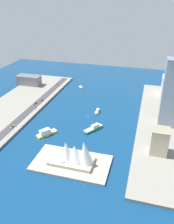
# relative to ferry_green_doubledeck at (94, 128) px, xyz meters

# --- Properties ---
(ground_plane) EXTENTS (440.00, 440.00, 0.00)m
(ground_plane) POSITION_rel_ferry_green_doubledeck_xyz_m (15.59, -32.08, -1.99)
(ground_plane) COLOR navy
(quay_west) EXTENTS (70.00, 240.00, 2.51)m
(quay_west) POSITION_rel_ferry_green_doubledeck_xyz_m (-80.84, -32.08, -0.73)
(quay_west) COLOR gray
(quay_west) RESTS_ON ground_plane
(quay_east) EXTENTS (70.00, 240.00, 2.51)m
(quay_east) POSITION_rel_ferry_green_doubledeck_xyz_m (112.03, -32.08, -0.73)
(quay_east) COLOR gray
(quay_east) RESTS_ON ground_plane
(peninsula_point) EXTENTS (67.27, 37.56, 2.00)m
(peninsula_point) POSITION_rel_ferry_green_doubledeck_xyz_m (4.53, 60.34, -0.99)
(peninsula_point) COLOR #A89E89
(peninsula_point) RESTS_ON ground_plane
(road_strip) EXTENTS (9.89, 228.00, 0.15)m
(road_strip) POSITION_rel_ferry_green_doubledeck_xyz_m (88.34, -32.08, 0.60)
(road_strip) COLOR #38383D
(road_strip) RESTS_ON quay_east
(ferry_green_doubledeck) EXTENTS (18.45, 24.00, 5.87)m
(ferry_green_doubledeck) POSITION_rel_ferry_green_doubledeck_xyz_m (0.00, 0.00, 0.00)
(ferry_green_doubledeck) COLOR #2D8C4C
(ferry_green_doubledeck) RESTS_ON ground_plane
(yacht_sleek_gray) EXTENTS (4.04, 15.11, 4.17)m
(yacht_sleek_gray) POSITION_rel_ferry_green_doubledeck_xyz_m (5.73, -41.53, -0.53)
(yacht_sleek_gray) COLOR #999EA3
(yacht_sleek_gray) RESTS_ON ground_plane
(sailboat_small_white) EXTENTS (8.15, 8.05, 9.63)m
(sailboat_small_white) POSITION_rel_ferry_green_doubledeck_xyz_m (51.18, -118.54, -1.01)
(sailboat_small_white) COLOR white
(sailboat_small_white) RESTS_ON ground_plane
(ferry_yellow_fast) EXTENTS (18.54, 22.28, 6.98)m
(ferry_yellow_fast) POSITION_rel_ferry_green_doubledeck_xyz_m (45.88, 23.42, 0.69)
(ferry_yellow_fast) COLOR yellow
(ferry_yellow_fast) RESTS_ON ground_plane
(tower_tall_glass) EXTENTS (18.76, 16.02, 74.19)m
(tower_tall_glass) POSITION_rel_ferry_green_doubledeck_xyz_m (-75.88, -29.94, 37.65)
(tower_tall_glass) COLOR #8C9EB2
(tower_tall_glass) RESTS_ON quay_west
(hotel_broad_white) EXTENTS (18.13, 25.64, 26.96)m
(hotel_broad_white) POSITION_rel_ferry_green_doubledeck_xyz_m (-79.22, -118.81, 14.04)
(hotel_broad_white) COLOR silver
(hotel_broad_white) RESTS_ON quay_west
(office_block_beige) EXTENTS (15.80, 15.08, 25.00)m
(office_block_beige) POSITION_rel_ferry_green_doubledeck_xyz_m (-67.96, 26.14, 13.06)
(office_block_beige) COLOR #C6B793
(office_block_beige) RESTS_ON quay_west
(warehouse_low_gray) EXTENTS (38.31, 17.08, 14.82)m
(warehouse_low_gray) POSITION_rel_ferry_green_doubledeck_xyz_m (133.01, -102.31, 7.96)
(warehouse_low_gray) COLOR gray
(warehouse_low_gray) RESTS_ON quay_east
(pickup_red) EXTENTS (1.80, 4.40, 1.71)m
(pickup_red) POSITION_rel_ferry_green_doubledeck_xyz_m (90.07, -38.94, 1.50)
(pickup_red) COLOR black
(pickup_red) RESTS_ON road_strip
(hatchback_blue) EXTENTS (2.01, 4.70, 1.62)m
(hatchback_blue) POSITION_rel_ferry_green_doubledeck_xyz_m (85.69, -50.22, 1.46)
(hatchback_blue) COLOR black
(hatchback_blue) RESTS_ON road_strip
(van_white) EXTENTS (2.04, 4.31, 1.70)m
(van_white) POSITION_rel_ferry_green_doubledeck_xyz_m (85.01, -28.20, 1.50)
(van_white) COLOR black
(van_white) RESTS_ON road_strip
(sedan_silver) EXTENTS (2.14, 5.19, 1.54)m
(sedan_silver) POSITION_rel_ferry_green_doubledeck_xyz_m (90.64, -112.99, 1.43)
(sedan_silver) COLOR black
(sedan_silver) RESTS_ON road_strip
(taxi_yellow_cab) EXTENTS (1.93, 5.16, 1.63)m
(taxi_yellow_cab) POSITION_rel_ferry_green_doubledeck_xyz_m (86.55, 23.18, 1.47)
(taxi_yellow_cab) COLOR black
(taxi_yellow_cab) RESTS_ON road_strip
(traffic_light_waterfront) EXTENTS (0.36, 0.36, 6.50)m
(traffic_light_waterfront) POSITION_rel_ferry_green_doubledeck_xyz_m (82.00, -23.13, 4.87)
(traffic_light_waterfront) COLOR black
(traffic_light_waterfront) RESTS_ON quay_east
(opera_landmark) EXTENTS (38.89, 20.23, 24.35)m
(opera_landmark) POSITION_rel_ferry_green_doubledeck_xyz_m (3.33, 60.34, 9.32)
(opera_landmark) COLOR #BCAD93
(opera_landmark) RESTS_ON peninsula_point
(park_tree_cluster) EXTENTS (15.52, 23.57, 8.34)m
(park_tree_cluster) POSITION_rel_ferry_green_doubledeck_xyz_m (-86.19, -63.94, 5.87)
(park_tree_cluster) COLOR brown
(park_tree_cluster) RESTS_ON quay_west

